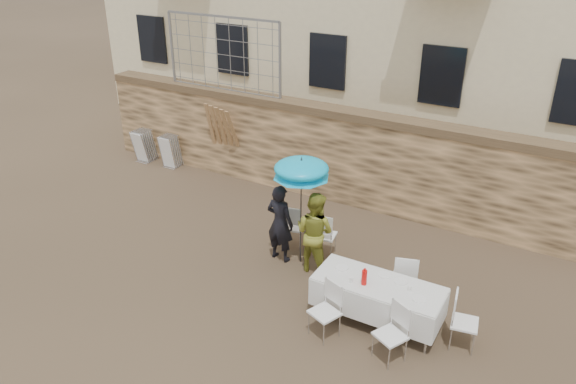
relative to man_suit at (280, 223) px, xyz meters
The scene contains 17 objects.
ground 2.18m from the man_suit, 99.49° to the right, with size 80.00×80.00×0.00m, color brown.
stone_wall 3.03m from the man_suit, 96.38° to the left, with size 13.00×0.50×2.20m, color #937049.
chain_link_fence 5.04m from the man_suit, 138.06° to the left, with size 3.20×0.06×1.80m, color gray, non-canonical shape.
man_suit is the anchor object (origin of this frame).
woman_dress 0.75m from the man_suit, ahead, with size 0.79×0.61×1.62m, color gold.
umbrella 1.21m from the man_suit, 14.04° to the left, with size 1.06×1.06×2.05m.
couple_chair_left 0.64m from the man_suit, 90.00° to the left, with size 0.48×0.48×0.96m, color white, non-canonical shape.
couple_chair_right 0.95m from the man_suit, 38.16° to the left, with size 0.48×0.48×0.96m, color white, non-canonical shape.
banquet_table 2.53m from the man_suit, 20.41° to the right, with size 2.10×0.85×0.78m.
soda_bottle 2.41m from the man_suit, 25.43° to the right, with size 0.09×0.09×0.26m, color red.
table_chair_front_left 2.43m from the man_suit, 42.66° to the right, with size 0.48×0.48×0.96m, color white, non-canonical shape.
table_chair_front_right 3.32m from the man_suit, 29.62° to the right, with size 0.48×0.48×0.96m, color white, non-canonical shape.
table_chair_back 2.59m from the man_suit, ahead, with size 0.48×0.48×0.96m, color white, non-canonical shape.
table_chair_side 3.86m from the man_suit, 11.72° to the right, with size 0.48×0.48×0.96m, color white, non-canonical shape.
chair_stack_left 6.36m from the man_suit, 155.36° to the left, with size 0.46×0.55×0.92m, color white, non-canonical shape.
chair_stack_right 5.55m from the man_suit, 151.48° to the left, with size 0.46×0.47×0.92m, color white, non-canonical shape.
wood_planks 4.26m from the man_suit, 140.28° to the left, with size 0.70×0.20×2.00m, color #A37749, non-canonical shape.
Camera 1 is at (5.13, -6.14, 6.10)m, focal length 35.00 mm.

